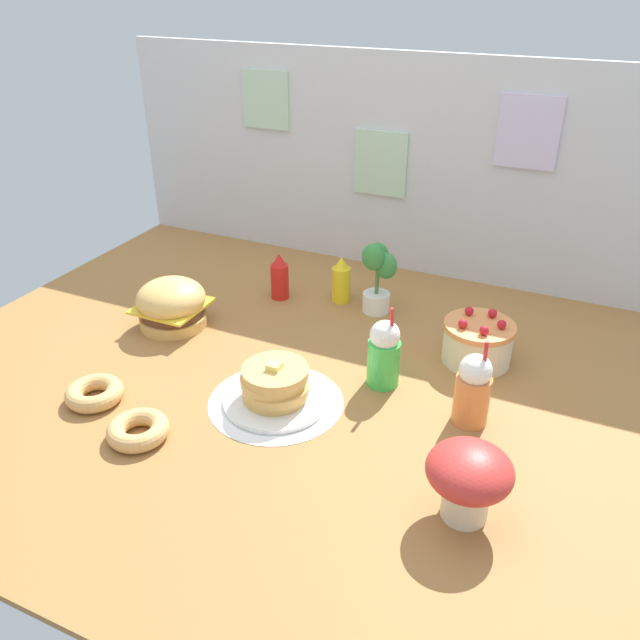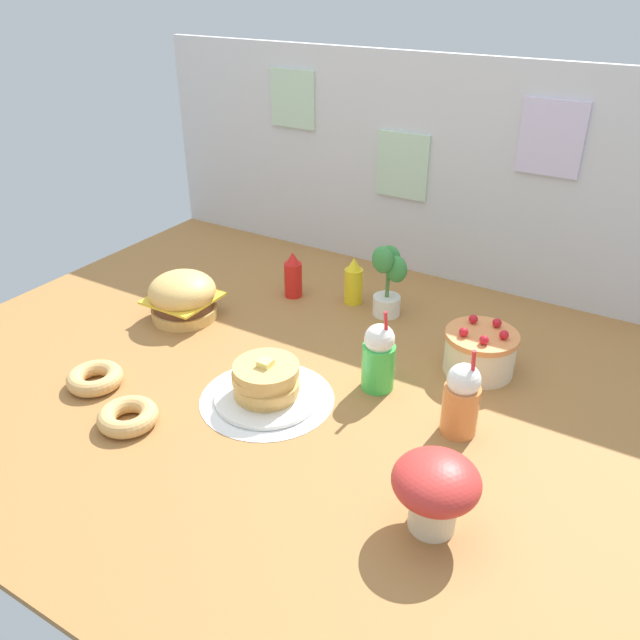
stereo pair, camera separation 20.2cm
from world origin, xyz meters
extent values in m
cube|color=#9E6B38|center=(0.00, 0.00, -0.01)|extent=(2.30, 1.89, 0.02)
cube|color=silver|center=(0.00, 0.94, 0.43)|extent=(2.30, 0.03, 0.85)
cube|color=#B2D1B2|center=(-0.52, 0.92, 0.64)|extent=(0.21, 0.01, 0.23)
cube|color=#B2D1B2|center=(-0.02, 0.92, 0.43)|extent=(0.22, 0.01, 0.25)
cube|color=silver|center=(0.52, 0.92, 0.61)|extent=(0.22, 0.01, 0.25)
cylinder|color=white|center=(0.06, -0.13, 0.00)|extent=(0.40, 0.40, 0.00)
cylinder|color=#DBA859|center=(-0.49, 0.13, 0.02)|extent=(0.23, 0.23, 0.04)
cylinder|color=#59331E|center=(-0.49, 0.13, 0.06)|extent=(0.22, 0.22, 0.03)
cube|color=yellow|center=(-0.49, 0.13, 0.08)|extent=(0.22, 0.22, 0.01)
ellipsoid|color=#E5B260|center=(-0.49, 0.13, 0.10)|extent=(0.24, 0.24, 0.14)
cylinder|color=white|center=(0.06, -0.13, 0.01)|extent=(0.31, 0.31, 0.01)
cylinder|color=#E0AD5B|center=(0.06, -0.13, 0.03)|extent=(0.19, 0.19, 0.03)
cylinder|color=#E0AD5B|center=(0.06, -0.13, 0.06)|extent=(0.19, 0.19, 0.03)
cylinder|color=#E0AD5B|center=(0.06, -0.13, 0.08)|extent=(0.19, 0.19, 0.03)
cylinder|color=#E0AD5B|center=(0.06, -0.13, 0.11)|extent=(0.19, 0.19, 0.03)
cube|color=#F7E072|center=(0.06, -0.13, 0.13)|extent=(0.04, 0.04, 0.02)
cylinder|color=beige|center=(0.54, 0.34, 0.06)|extent=(0.22, 0.22, 0.12)
cylinder|color=#EA8C4C|center=(0.54, 0.34, 0.13)|extent=(0.23, 0.23, 0.02)
sphere|color=red|center=(0.60, 0.34, 0.15)|extent=(0.03, 0.03, 0.03)
sphere|color=red|center=(0.56, 0.40, 0.15)|extent=(0.03, 0.03, 0.03)
sphere|color=red|center=(0.49, 0.39, 0.15)|extent=(0.03, 0.03, 0.03)
sphere|color=red|center=(0.49, 0.29, 0.15)|extent=(0.03, 0.03, 0.03)
sphere|color=red|center=(0.56, 0.28, 0.15)|extent=(0.03, 0.03, 0.03)
cylinder|color=red|center=(-0.24, 0.48, 0.07)|extent=(0.07, 0.07, 0.14)
cone|color=red|center=(-0.24, 0.48, 0.16)|extent=(0.05, 0.05, 0.05)
cylinder|color=yellow|center=(-0.02, 0.55, 0.07)|extent=(0.07, 0.07, 0.14)
cone|color=yellow|center=(-0.02, 0.55, 0.16)|extent=(0.05, 0.05, 0.05)
cylinder|color=green|center=(0.31, 0.10, 0.07)|extent=(0.10, 0.10, 0.14)
sphere|color=white|center=(0.31, 0.10, 0.17)|extent=(0.09, 0.09, 0.09)
cylinder|color=red|center=(0.33, 0.10, 0.20)|extent=(0.01, 0.04, 0.14)
cylinder|color=orange|center=(0.59, 0.02, 0.07)|extent=(0.10, 0.10, 0.14)
sphere|color=white|center=(0.59, 0.02, 0.17)|extent=(0.09, 0.09, 0.09)
cylinder|color=red|center=(0.61, 0.02, 0.20)|extent=(0.01, 0.03, 0.14)
torus|color=tan|center=(-0.43, -0.34, 0.03)|extent=(0.17, 0.17, 0.05)
torus|color=#D89ED8|center=(-0.43, -0.34, 0.03)|extent=(0.16, 0.16, 0.04)
torus|color=tan|center=(-0.20, -0.42, 0.03)|extent=(0.17, 0.17, 0.05)
torus|color=#F2E5C6|center=(-0.20, -0.42, 0.03)|extent=(0.16, 0.16, 0.04)
cylinder|color=white|center=(0.13, 0.53, 0.04)|extent=(0.10, 0.10, 0.07)
cylinder|color=#4C7238|center=(0.13, 0.53, 0.14)|extent=(0.01, 0.01, 0.13)
ellipsoid|color=#38843D|center=(0.16, 0.52, 0.19)|extent=(0.08, 0.05, 0.10)
ellipsoid|color=#38843D|center=(0.12, 0.56, 0.21)|extent=(0.08, 0.05, 0.10)
ellipsoid|color=#38843D|center=(0.12, 0.50, 0.23)|extent=(0.08, 0.05, 0.10)
cylinder|color=beige|center=(0.66, -0.33, 0.05)|extent=(0.11, 0.11, 0.09)
ellipsoid|color=red|center=(0.66, -0.33, 0.14)|extent=(0.20, 0.20, 0.11)
camera|label=1|loc=(0.82, -1.46, 1.13)|focal=36.10mm
camera|label=2|loc=(0.99, -1.37, 1.13)|focal=36.10mm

